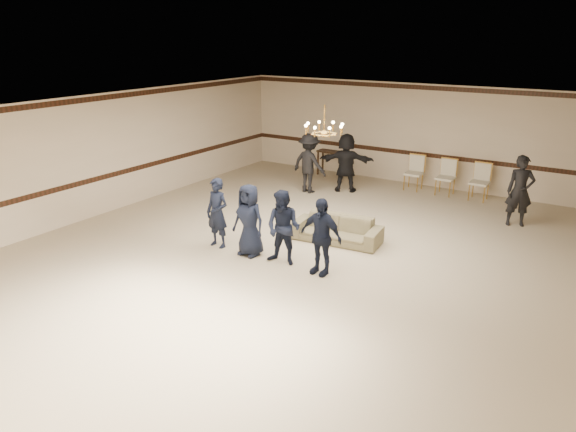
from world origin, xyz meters
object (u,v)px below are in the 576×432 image
settee (337,229)px  boy_a (217,213)px  chandelier (324,119)px  console_table (332,163)px  banquet_chair_left (414,173)px  adult_right (520,191)px  adult_mid (346,163)px  banquet_chair_mid (446,178)px  boy_b (249,220)px  boy_d (321,236)px  boy_c (283,228)px  adult_left (309,163)px  banquet_chair_right (479,182)px

settee → boy_a: bearing=-147.0°
boy_a → chandelier: bearing=44.3°
console_table → banquet_chair_left: bearing=-2.0°
adult_right → banquet_chair_left: adult_right is taller
banquet_chair_left → boy_a: bearing=-109.6°
banquet_chair_left → adult_mid: bearing=-146.0°
banquet_chair_mid → console_table: 4.01m
chandelier → adult_right: bearing=44.4°
chandelier → banquet_chair_left: (0.31, 5.28, -2.34)m
boy_b → settee: boy_b is taller
boy_d → settee: (-0.54, 1.75, -0.50)m
banquet_chair_mid → adult_right: bearing=-34.2°
boy_c → adult_left: (-2.29, 4.94, 0.10)m
settee → console_table: size_ratio=2.06×
chandelier → adult_mid: 4.68m
settee → adult_mid: 4.31m
adult_mid → banquet_chair_left: size_ratio=1.70×
chandelier → adult_right: chandelier is taller
adult_left → boy_c: bearing=123.0°
adult_left → adult_mid: bearing=-134.0°
boy_b → adult_mid: adult_mid is taller
chandelier → settee: size_ratio=0.45×
chandelier → console_table: bearing=116.1°
chandelier → boy_d: bearing=-61.8°
chandelier → adult_left: (-2.31, 3.31, -1.97)m
boy_d → banquet_chair_left: bearing=99.2°
settee → adult_left: 4.19m
chandelier → boy_d: (0.88, -1.63, -2.07)m
banquet_chair_right → chandelier: bearing=-111.9°
boy_d → adult_left: 5.88m
settee → chandelier: bearing=-166.7°
adult_right → banquet_chair_mid: (-2.37, 1.67, -0.37)m
console_table → banquet_chair_right: bearing=-0.4°
adult_mid → console_table: 2.01m
adult_left → banquet_chair_right: bearing=-148.8°
banquet_chair_left → boy_d: bearing=-87.8°
settee → banquet_chair_right: banquet_chair_right is taller
banquet_chair_mid → settee: bearing=-99.7°
settee → adult_left: bearing=123.7°
boy_d → adult_mid: adult_mid is taller
boy_a → boy_b: size_ratio=1.00×
boy_d → adult_left: size_ratio=0.89×
chandelier → boy_a: size_ratio=0.58×
boy_b → boy_a: bearing=-177.2°
chandelier → banquet_chair_mid: (1.31, 5.28, -2.34)m
banquet_chair_left → banquet_chair_right: bearing=-2.4°
boy_a → banquet_chair_left: boy_a is taller
boy_c → banquet_chair_mid: 7.05m
boy_c → banquet_chair_left: boy_c is taller
banquet_chair_right → boy_c: bearing=-107.0°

